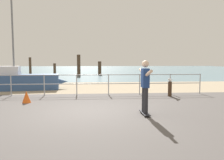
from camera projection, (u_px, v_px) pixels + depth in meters
The scene contains 14 objects.
ground_plane at pixel (91, 120), 6.51m from camera, with size 24.00×10.00×0.04m, color #514C49.
beach_strip at pixel (93, 87), 14.46m from camera, with size 24.00×6.00×0.04m, color tan.
sea_surface at pixel (94, 70), 42.27m from camera, with size 72.00×50.00×0.04m, color slate.
railing_fence at pixel (60, 82), 10.90m from camera, with size 14.23×0.05×1.05m.
sailboat at pixel (23, 81), 13.06m from camera, with size 5.05×1.96×5.55m.
skateboard at pixel (145, 113), 7.06m from camera, with size 0.21×0.80×0.08m.
skateboarder at pixel (145, 83), 6.98m from camera, with size 0.22×1.45×1.65m.
bollard_short at pixel (170, 89), 10.63m from camera, with size 0.18×0.18×0.72m, color #422D1E.
seagull at pixel (170, 80), 10.58m from camera, with size 0.32×0.43×0.18m.
groyne_post_0 at pixel (30, 68), 22.24m from camera, with size 0.24×0.24×2.04m, color #422D1E.
groyne_post_1 at pixel (55, 70), 22.81m from camera, with size 0.27×0.27×1.44m, color #422D1E.
groyne_post_2 at pixel (79, 65), 24.52m from camera, with size 0.38×0.38×2.37m, color #422D1E.
groyne_post_3 at pixel (100, 68), 26.14m from camera, with size 0.39×0.39×1.62m, color #422D1E.
traffic_cone at pixel (26, 97), 9.01m from camera, with size 0.36×0.36×0.50m, color #E55919.
Camera 1 is at (0.13, -7.41, 1.73)m, focal length 35.67 mm.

